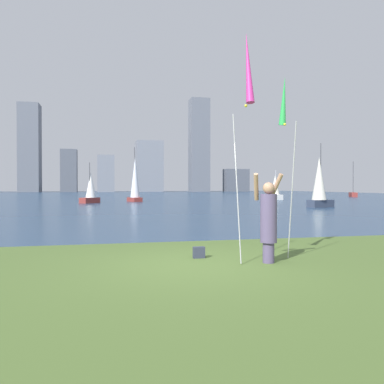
# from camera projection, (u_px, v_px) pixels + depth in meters

# --- Properties ---
(ground) EXTENTS (120.00, 138.00, 0.12)m
(ground) POSITION_uv_depth(u_px,v_px,m) (118.00, 197.00, 57.61)
(ground) COLOR #4C662D
(person) EXTENTS (0.68, 0.50, 1.85)m
(person) POSITION_uv_depth(u_px,v_px,m) (268.00, 219.00, 8.04)
(person) COLOR #594C72
(person) RESTS_ON ground
(kite_flag_left) EXTENTS (0.16, 1.11, 4.55)m
(kite_flag_left) POSITION_uv_depth(u_px,v_px,m) (248.00, 73.00, 7.45)
(kite_flag_left) COLOR #B2B2B7
(kite_flag_left) RESTS_ON ground
(kite_flag_right) EXTENTS (0.16, 0.75, 4.02)m
(kite_flag_right) POSITION_uv_depth(u_px,v_px,m) (284.00, 106.00, 8.70)
(kite_flag_right) COLOR #B2B2B7
(kite_flag_right) RESTS_ON ground
(bag) EXTENTS (0.26, 0.12, 0.25)m
(bag) POSITION_uv_depth(u_px,v_px,m) (199.00, 252.00, 8.57)
(bag) COLOR #33384C
(bag) RESTS_ON ground
(sailboat_0) EXTENTS (1.99, 2.97, 5.27)m
(sailboat_0) POSITION_uv_depth(u_px,v_px,m) (353.00, 194.00, 58.17)
(sailboat_0) COLOR maroon
(sailboat_0) RESTS_ON ground
(sailboat_2) EXTENTS (1.51, 2.12, 5.63)m
(sailboat_2) POSITION_uv_depth(u_px,v_px,m) (135.00, 181.00, 39.93)
(sailboat_2) COLOR maroon
(sailboat_2) RESTS_ON ground
(sailboat_3) EXTENTS (1.91, 2.00, 3.80)m
(sailboat_3) POSITION_uv_depth(u_px,v_px,m) (90.00, 189.00, 36.53)
(sailboat_3) COLOR maroon
(sailboat_3) RESTS_ON ground
(sailboat_6) EXTENTS (2.28, 1.44, 4.80)m
(sailboat_6) POSITION_uv_depth(u_px,v_px,m) (319.00, 184.00, 29.17)
(sailboat_6) COLOR #333D51
(sailboat_6) RESTS_ON ground
(sailboat_8) EXTENTS (1.16, 2.24, 3.49)m
(sailboat_8) POSITION_uv_depth(u_px,v_px,m) (275.00, 188.00, 46.23)
(sailboat_8) COLOR silver
(sailboat_8) RESTS_ON ground
(skyline_tower_1) EXTENTS (5.39, 5.65, 23.92)m
(skyline_tower_1) POSITION_uv_depth(u_px,v_px,m) (30.00, 148.00, 105.85)
(skyline_tower_1) COLOR slate
(skyline_tower_1) RESTS_ON ground
(skyline_tower_2) EXTENTS (4.28, 3.74, 11.61)m
(skyline_tower_2) POSITION_uv_depth(u_px,v_px,m) (69.00, 171.00, 106.26)
(skyline_tower_2) COLOR #565B66
(skyline_tower_2) RESTS_ON ground
(skyline_tower_3) EXTENTS (4.54, 5.98, 10.07)m
(skyline_tower_3) POSITION_uv_depth(u_px,v_px,m) (106.00, 174.00, 107.72)
(skyline_tower_3) COLOR gray
(skyline_tower_3) RESTS_ON ground
(skyline_tower_4) EXTENTS (7.65, 7.80, 14.60)m
(skyline_tower_4) POSITION_uv_depth(u_px,v_px,m) (149.00, 167.00, 113.82)
(skyline_tower_4) COLOR gray
(skyline_tower_4) RESTS_ON ground
(skyline_tower_5) EXTENTS (5.39, 4.89, 26.63)m
(skyline_tower_5) POSITION_uv_depth(u_px,v_px,m) (199.00, 146.00, 112.21)
(skyline_tower_5) COLOR slate
(skyline_tower_5) RESTS_ON ground
(skyline_tower_6) EXTENTS (7.34, 3.59, 6.74)m
(skyline_tower_6) POSITION_uv_depth(u_px,v_px,m) (236.00, 180.00, 117.42)
(skyline_tower_6) COLOR #565B66
(skyline_tower_6) RESTS_ON ground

